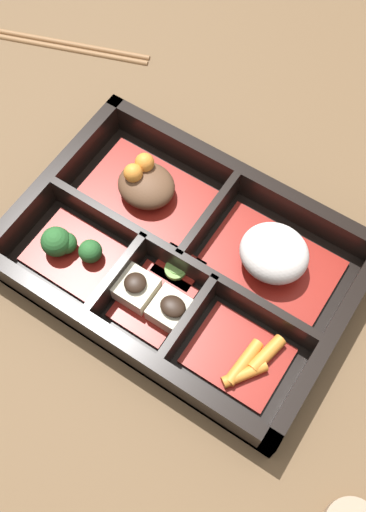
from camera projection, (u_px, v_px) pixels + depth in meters
The scene contains 10 objects.
ground_plane at pixel (183, 267), 0.61m from camera, with size 3.00×3.00×0.00m, color brown.
bento_base at pixel (183, 265), 0.61m from camera, with size 0.33×0.23×0.01m.
bento_rim at pixel (181, 259), 0.59m from camera, with size 0.33×0.23×0.05m.
bowl_stew at pixel (146, 187), 0.63m from camera, with size 0.13×0.09×0.05m.
bowl_rice at pixel (273, 256), 0.58m from camera, with size 0.13×0.09×0.05m.
bowl_greens at pixel (70, 249), 0.60m from camera, with size 0.09×0.07×0.04m.
bowl_tofu at pixel (155, 301), 0.57m from camera, with size 0.08×0.07×0.03m.
bowl_carrots at pixel (243, 358), 0.56m from camera, with size 0.09×0.07×0.02m.
bowl_pickles at pixel (177, 267), 0.60m from camera, with size 0.04×0.04×0.01m.
chopsticks at pixel (62, 44), 0.75m from camera, with size 0.22×0.09×0.01m.
Camera 1 is at (0.14, -0.22, 0.56)m, focal length 42.00 mm.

